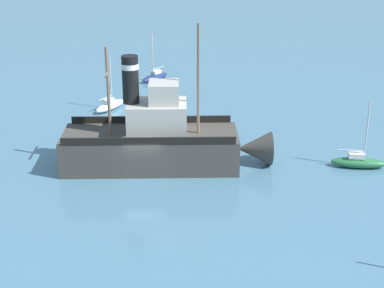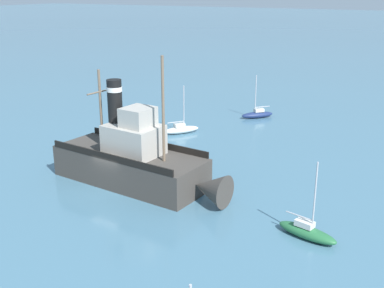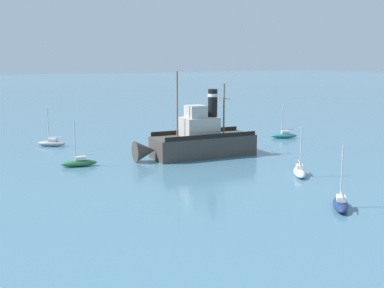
{
  "view_description": "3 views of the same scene",
  "coord_description": "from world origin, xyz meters",
  "px_view_note": "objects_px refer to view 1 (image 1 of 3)",
  "views": [
    {
      "loc": [
        36.17,
        -0.52,
        16.43
      ],
      "look_at": [
        -0.44,
        3.36,
        1.96
      ],
      "focal_mm": 55.0,
      "sensor_mm": 36.0,
      "label": 1
    },
    {
      "loc": [
        25.78,
        21.46,
        14.29
      ],
      "look_at": [
        -4.29,
        4.53,
        2.94
      ],
      "focal_mm": 45.0,
      "sensor_mm": 36.0,
      "label": 2
    },
    {
      "loc": [
        -48.99,
        29.32,
        11.34
      ],
      "look_at": [
        -2.43,
        2.57,
        1.73
      ],
      "focal_mm": 45.0,
      "sensor_mm": 36.0,
      "label": 3
    }
  ],
  "objects_px": {
    "old_tugboat": "(159,141)",
    "sailboat_green": "(359,162)",
    "sailboat_white": "(110,105)",
    "sailboat_navy": "(155,77)"
  },
  "relations": [
    {
      "from": "old_tugboat",
      "to": "sailboat_navy",
      "type": "xyz_separation_m",
      "value": [
        -22.48,
        0.73,
        -1.4
      ]
    },
    {
      "from": "old_tugboat",
      "to": "sailboat_green",
      "type": "xyz_separation_m",
      "value": [
        1.79,
        13.7,
        -1.4
      ]
    },
    {
      "from": "old_tugboat",
      "to": "sailboat_navy",
      "type": "height_order",
      "value": "old_tugboat"
    },
    {
      "from": "sailboat_white",
      "to": "old_tugboat",
      "type": "bearing_deg",
      "value": 16.1
    },
    {
      "from": "old_tugboat",
      "to": "sailboat_navy",
      "type": "distance_m",
      "value": 22.54
    },
    {
      "from": "old_tugboat",
      "to": "sailboat_green",
      "type": "relative_size",
      "value": 2.99
    },
    {
      "from": "old_tugboat",
      "to": "sailboat_navy",
      "type": "bearing_deg",
      "value": 178.13
    },
    {
      "from": "old_tugboat",
      "to": "sailboat_green",
      "type": "bearing_deg",
      "value": 82.54
    },
    {
      "from": "sailboat_white",
      "to": "sailboat_green",
      "type": "distance_m",
      "value": 22.89
    },
    {
      "from": "sailboat_navy",
      "to": "sailboat_green",
      "type": "bearing_deg",
      "value": 28.1
    }
  ]
}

